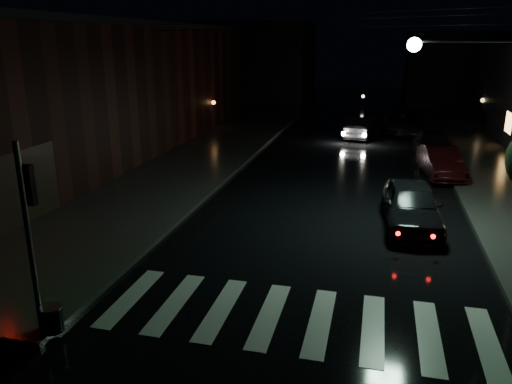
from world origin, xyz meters
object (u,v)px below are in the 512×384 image
Objects in this scene: parked_car_a at (411,205)px; oncoming_car at (361,127)px; parked_car_c at (433,145)px; parked_car_b at (441,162)px; parked_car_d at (402,121)px.

parked_car_a is 16.44m from oncoming_car.
parked_car_c is at bearing 78.34° from parked_car_a.
parked_car_a reaches higher than oncoming_car.
parked_car_b is at bearing 73.62° from parked_car_a.
parked_car_b is 1.00× the size of oncoming_car.
parked_car_a is 0.97× the size of parked_car_c.
parked_car_b is at bearing -86.67° from parked_car_d.
parked_car_a is at bearing 105.85° from oncoming_car.
parked_car_a reaches higher than parked_car_d.
parked_car_d reaches higher than oncoming_car.
parked_car_d reaches higher than parked_car_c.
parked_car_a is 7.41m from parked_car_b.
parked_car_b is 0.90× the size of parked_car_c.
oncoming_car is at bearing -137.15° from parked_car_d.
parked_car_c is at bearing 82.94° from parked_car_b.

